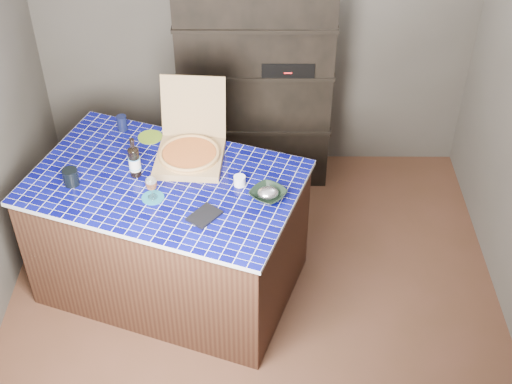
{
  "coord_description": "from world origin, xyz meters",
  "views": [
    {
      "loc": [
        0.03,
        -3.37,
        3.86
      ],
      "look_at": [
        0.01,
        0.0,
        1.04
      ],
      "focal_mm": 50.0,
      "sensor_mm": 36.0,
      "label": 1
    }
  ],
  "objects_px": {
    "kitchen_island": "(170,234)",
    "bowl": "(268,194)",
    "pizza_box": "(190,151)",
    "dvd_case": "(204,216)",
    "mead_bottle": "(134,161)",
    "wine_glass": "(151,184)"
  },
  "relations": [
    {
      "from": "mead_bottle",
      "to": "bowl",
      "type": "relative_size",
      "value": 1.36
    },
    {
      "from": "dvd_case",
      "to": "bowl",
      "type": "distance_m",
      "value": 0.43
    },
    {
      "from": "mead_bottle",
      "to": "bowl",
      "type": "distance_m",
      "value": 0.9
    },
    {
      "from": "dvd_case",
      "to": "pizza_box",
      "type": "bearing_deg",
      "value": 140.68
    },
    {
      "from": "kitchen_island",
      "to": "bowl",
      "type": "distance_m",
      "value": 0.86
    },
    {
      "from": "mead_bottle",
      "to": "dvd_case",
      "type": "xyz_separation_m",
      "value": [
        0.47,
        -0.41,
        -0.11
      ]
    },
    {
      "from": "kitchen_island",
      "to": "pizza_box",
      "type": "relative_size",
      "value": 3.54
    },
    {
      "from": "pizza_box",
      "to": "dvd_case",
      "type": "bearing_deg",
      "value": -73.51
    },
    {
      "from": "dvd_case",
      "to": "kitchen_island",
      "type": "bearing_deg",
      "value": 167.4
    },
    {
      "from": "mead_bottle",
      "to": "wine_glass",
      "type": "bearing_deg",
      "value": -59.64
    },
    {
      "from": "mead_bottle",
      "to": "dvd_case",
      "type": "height_order",
      "value": "mead_bottle"
    },
    {
      "from": "wine_glass",
      "to": "bowl",
      "type": "xyz_separation_m",
      "value": [
        0.73,
        0.01,
        -0.09
      ]
    },
    {
      "from": "dvd_case",
      "to": "bowl",
      "type": "relative_size",
      "value": 0.92
    },
    {
      "from": "mead_bottle",
      "to": "wine_glass",
      "type": "xyz_separation_m",
      "value": [
        0.14,
        -0.23,
        0.0
      ]
    },
    {
      "from": "kitchen_island",
      "to": "pizza_box",
      "type": "bearing_deg",
      "value": 76.44
    },
    {
      "from": "pizza_box",
      "to": "wine_glass",
      "type": "relative_size",
      "value": 3.42
    },
    {
      "from": "dvd_case",
      "to": "bowl",
      "type": "xyz_separation_m",
      "value": [
        0.39,
        0.18,
        0.02
      ]
    },
    {
      "from": "kitchen_island",
      "to": "pizza_box",
      "type": "xyz_separation_m",
      "value": [
        0.16,
        0.24,
        0.54
      ]
    },
    {
      "from": "kitchen_island",
      "to": "wine_glass",
      "type": "xyz_separation_m",
      "value": [
        -0.05,
        -0.17,
        0.59
      ]
    },
    {
      "from": "mead_bottle",
      "to": "bowl",
      "type": "height_order",
      "value": "mead_bottle"
    },
    {
      "from": "kitchen_island",
      "to": "mead_bottle",
      "type": "bearing_deg",
      "value": -177.62
    },
    {
      "from": "bowl",
      "to": "pizza_box",
      "type": "bearing_deg",
      "value": 142.18
    }
  ]
}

